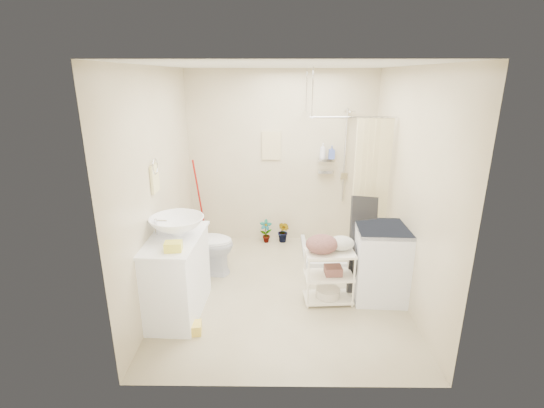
{
  "coord_description": "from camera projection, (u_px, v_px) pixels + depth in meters",
  "views": [
    {
      "loc": [
        -0.08,
        -4.28,
        2.5
      ],
      "look_at": [
        -0.13,
        0.25,
        1.02
      ],
      "focal_mm": 26.0,
      "sensor_mm": 36.0,
      "label": 1
    }
  ],
  "objects": [
    {
      "name": "hanging_towel",
      "position": [
        271.0,
        146.0,
        5.88
      ],
      "size": [
        0.28,
        0.03,
        0.42
      ],
      "primitive_type": "cube",
      "color": "beige",
      "rests_on": "wall_back"
    },
    {
      "name": "floor",
      "position": [
        282.0,
        289.0,
        4.84
      ],
      "size": [
        3.2,
        3.2,
        0.0
      ],
      "primitive_type": "plane",
      "color": "tan",
      "rests_on": "ground"
    },
    {
      "name": "washing_machine",
      "position": [
        381.0,
        262.0,
        4.56
      ],
      "size": [
        0.63,
        0.65,
        0.88
      ],
      "primitive_type": "cube",
      "rotation": [
        0.0,
        0.0,
        -0.06
      ],
      "color": "silver",
      "rests_on": "ground"
    },
    {
      "name": "ceiling",
      "position": [
        284.0,
        65.0,
        4.03
      ],
      "size": [
        2.8,
        3.2,
        0.04
      ],
      "primitive_type": "cube",
      "color": "silver",
      "rests_on": "ground"
    },
    {
      "name": "shampoo_bottle_b",
      "position": [
        332.0,
        152.0,
        5.84
      ],
      "size": [
        0.09,
        0.09,
        0.19
      ],
      "primitive_type": "imported",
      "rotation": [
        0.0,
        0.0,
        -0.01
      ],
      "color": "#4459AA",
      "rests_on": "shower"
    },
    {
      "name": "laundry_rack",
      "position": [
        329.0,
        272.0,
        4.47
      ],
      "size": [
        0.57,
        0.36,
        0.75
      ],
      "primitive_type": null,
      "rotation": [
        0.0,
        0.0,
        0.07
      ],
      "color": "white",
      "rests_on": "ground"
    },
    {
      "name": "potted_plant_a",
      "position": [
        266.0,
        231.0,
        6.14
      ],
      "size": [
        0.2,
        0.14,
        0.37
      ],
      "primitive_type": "imported",
      "rotation": [
        0.0,
        0.0,
        0.02
      ],
      "color": "brown",
      "rests_on": "ground"
    },
    {
      "name": "wall_left",
      "position": [
        159.0,
        187.0,
        4.45
      ],
      "size": [
        0.04,
        3.2,
        2.6
      ],
      "primitive_type": "cube",
      "color": "beige",
      "rests_on": "ground"
    },
    {
      "name": "towel_ring",
      "position": [
        155.0,
        177.0,
        4.21
      ],
      "size": [
        0.04,
        0.22,
        0.34
      ],
      "primitive_type": null,
      "color": "#F4E899",
      "rests_on": "wall_left"
    },
    {
      "name": "floor_basket",
      "position": [
        191.0,
        326.0,
        3.99
      ],
      "size": [
        0.31,
        0.25,
        0.15
      ],
      "primitive_type": "cube",
      "rotation": [
        0.0,
        0.0,
        0.13
      ],
      "color": "#F7D44B",
      "rests_on": "ground"
    },
    {
      "name": "toilet",
      "position": [
        202.0,
        243.0,
        5.13
      ],
      "size": [
        0.84,
        0.52,
        0.83
      ],
      "primitive_type": "imported",
      "rotation": [
        0.0,
        0.0,
        1.5
      ],
      "color": "silver",
      "rests_on": "ground"
    },
    {
      "name": "vanity",
      "position": [
        176.0,
        275.0,
        4.24
      ],
      "size": [
        0.62,
        1.04,
        0.89
      ],
      "primitive_type": "cube",
      "rotation": [
        0.0,
        0.0,
        -0.05
      ],
      "color": "white",
      "rests_on": "ground"
    },
    {
      "name": "tp_holder",
      "position": [
        168.0,
        233.0,
        4.68
      ],
      "size": [
        0.08,
        0.12,
        0.14
      ],
      "primitive_type": null,
      "color": "white",
      "rests_on": "wall_left"
    },
    {
      "name": "ironing_board",
      "position": [
        363.0,
        244.0,
        4.66
      ],
      "size": [
        0.35,
        0.18,
        1.19
      ],
      "primitive_type": null,
      "rotation": [
        0.0,
        0.0,
        0.24
      ],
      "color": "black",
      "rests_on": "ground"
    },
    {
      "name": "wall_back",
      "position": [
        281.0,
        159.0,
        5.96
      ],
      "size": [
        2.8,
        0.04,
        2.6
      ],
      "primitive_type": "cube",
      "color": "beige",
      "rests_on": "ground"
    },
    {
      "name": "wall_front",
      "position": [
        287.0,
        245.0,
        2.92
      ],
      "size": [
        2.8,
        0.04,
        2.6
      ],
      "primitive_type": "cube",
      "color": "beige",
      "rests_on": "ground"
    },
    {
      "name": "wall_right",
      "position": [
        407.0,
        187.0,
        4.42
      ],
      "size": [
        0.04,
        3.2,
        2.6
      ],
      "primitive_type": "cube",
      "color": "beige",
      "rests_on": "ground"
    },
    {
      "name": "shower",
      "position": [
        342.0,
        184.0,
        5.5
      ],
      "size": [
        1.1,
        1.1,
        2.1
      ],
      "primitive_type": null,
      "color": "silver",
      "rests_on": "ground"
    },
    {
      "name": "counter_basket",
      "position": [
        173.0,
        246.0,
        3.78
      ],
      "size": [
        0.18,
        0.14,
        0.09
      ],
      "primitive_type": "cube",
      "rotation": [
        0.0,
        0.0,
        0.1
      ],
      "color": "yellow",
      "rests_on": "vanity"
    },
    {
      "name": "shampoo_bottle_a",
      "position": [
        323.0,
        151.0,
        5.82
      ],
      "size": [
        0.11,
        0.11,
        0.23
      ],
      "primitive_type": "imported",
      "rotation": [
        0.0,
        0.0,
        0.21
      ],
      "color": "silver",
      "rests_on": "shower"
    },
    {
      "name": "mop",
      "position": [
        197.0,
        201.0,
        6.04
      ],
      "size": [
        0.16,
        0.16,
        1.32
      ],
      "primitive_type": null,
      "rotation": [
        0.0,
        0.0,
        0.37
      ],
      "color": "#A30F09",
      "rests_on": "ground"
    },
    {
      "name": "potted_plant_b",
      "position": [
        284.0,
        232.0,
        6.15
      ],
      "size": [
        0.24,
        0.24,
        0.35
      ],
      "primitive_type": "imported",
      "rotation": [
        0.0,
        0.0,
        -0.78
      ],
      "color": "#935633",
      "rests_on": "ground"
    },
    {
      "name": "sink",
      "position": [
        177.0,
        226.0,
        4.15
      ],
      "size": [
        0.69,
        0.69,
        0.2
      ],
      "primitive_type": "imported",
      "rotation": [
        0.0,
        0.0,
        -0.23
      ],
      "color": "white",
      "rests_on": "vanity"
    }
  ]
}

